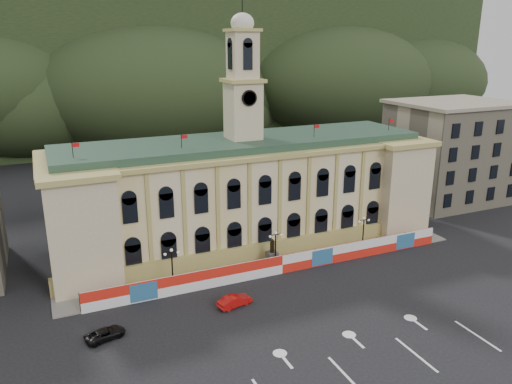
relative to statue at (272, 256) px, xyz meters
name	(u,v)px	position (x,y,z in m)	size (l,w,h in m)	color
ground	(346,332)	(0.00, -18.00, -1.19)	(260.00, 260.00, 0.00)	black
lane_markings	(376,359)	(0.00, -23.00, -1.18)	(26.00, 10.00, 0.02)	white
hill_ridge	(127,73)	(0.03, 103.99, 18.30)	(230.00, 80.00, 64.00)	black
city_hall	(245,190)	(0.00, 9.63, 6.66)	(56.20, 17.60, 37.10)	beige
side_building_right	(450,151)	(43.00, 12.93, 8.14)	(21.00, 17.00, 18.60)	tan
hoarding_fence	(282,264)	(0.06, -2.93, 0.06)	(50.00, 0.44, 2.50)	red
pavement	(273,264)	(0.00, -0.25, -1.11)	(56.00, 5.50, 0.16)	slate
statue	(272,256)	(0.00, 0.00, 0.00)	(1.40, 1.40, 3.72)	#595651
lamp_left	(172,264)	(-14.00, -1.00, 1.89)	(1.96, 0.44, 5.15)	black
lamp_center	(276,246)	(0.00, -1.00, 1.89)	(1.96, 0.44, 5.15)	black
lamp_right	(363,230)	(14.00, -1.00, 1.89)	(1.96, 0.44, 5.15)	black
red_sedan	(235,301)	(-8.73, -8.33, -0.51)	(4.33, 2.29, 1.36)	#B20E0C
black_suv	(105,334)	(-23.19, -9.12, -0.62)	(4.44, 2.88, 1.14)	black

